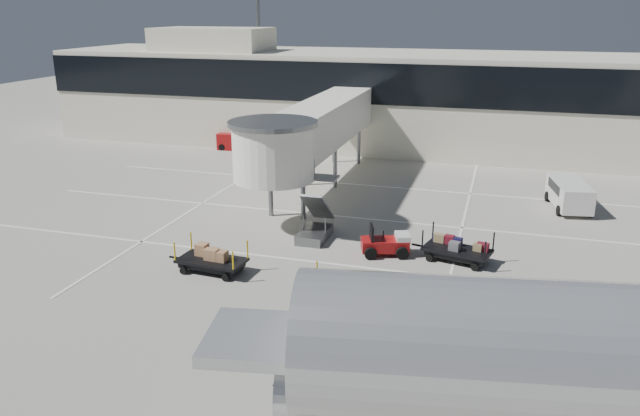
{
  "coord_description": "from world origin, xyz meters",
  "views": [
    {
      "loc": [
        7.75,
        -24.67,
        11.77
      ],
      "look_at": [
        -0.88,
        4.29,
        2.0
      ],
      "focal_mm": 35.0,
      "sensor_mm": 36.0,
      "label": 1
    }
  ],
  "objects_px": {
    "baggage_tug": "(386,244)",
    "box_cart_far": "(210,260)",
    "suitcase_cart": "(456,250)",
    "minivan": "(569,192)",
    "box_cart_near": "(340,295)",
    "belt_loader": "(239,142)",
    "ground_worker": "(332,299)"
  },
  "relations": [
    {
      "from": "baggage_tug",
      "to": "ground_worker",
      "type": "bearing_deg",
      "value": -114.52
    },
    {
      "from": "box_cart_far",
      "to": "belt_loader",
      "type": "distance_m",
      "value": 26.15
    },
    {
      "from": "ground_worker",
      "to": "belt_loader",
      "type": "xyz_separation_m",
      "value": [
        -15.89,
        27.31,
        -0.17
      ]
    },
    {
      "from": "baggage_tug",
      "to": "box_cart_near",
      "type": "xyz_separation_m",
      "value": [
        -0.75,
        -6.1,
        -0.03
      ]
    },
    {
      "from": "baggage_tug",
      "to": "minivan",
      "type": "height_order",
      "value": "minivan"
    },
    {
      "from": "box_cart_far",
      "to": "suitcase_cart",
      "type": "bearing_deg",
      "value": 26.99
    },
    {
      "from": "ground_worker",
      "to": "minivan",
      "type": "xyz_separation_m",
      "value": [
        10.02,
        17.87,
        0.14
      ]
    },
    {
      "from": "baggage_tug",
      "to": "box_cart_far",
      "type": "distance_m",
      "value": 8.67
    },
    {
      "from": "baggage_tug",
      "to": "ground_worker",
      "type": "height_order",
      "value": "ground_worker"
    },
    {
      "from": "suitcase_cart",
      "to": "box_cart_far",
      "type": "xyz_separation_m",
      "value": [
        -10.85,
        -4.57,
        0.01
      ]
    },
    {
      "from": "baggage_tug",
      "to": "suitcase_cart",
      "type": "xyz_separation_m",
      "value": [
        3.38,
        0.18,
        -0.02
      ]
    },
    {
      "from": "minivan",
      "to": "baggage_tug",
      "type": "bearing_deg",
      "value": -141.19
    },
    {
      "from": "baggage_tug",
      "to": "box_cart_far",
      "type": "bearing_deg",
      "value": -167.85
    },
    {
      "from": "suitcase_cart",
      "to": "box_cart_near",
      "type": "distance_m",
      "value": 7.52
    },
    {
      "from": "suitcase_cart",
      "to": "minivan",
      "type": "height_order",
      "value": "minivan"
    },
    {
      "from": "box_cart_near",
      "to": "minivan",
      "type": "height_order",
      "value": "minivan"
    },
    {
      "from": "ground_worker",
      "to": "box_cart_near",
      "type": "bearing_deg",
      "value": 62.99
    },
    {
      "from": "minivan",
      "to": "box_cart_far",
      "type": "bearing_deg",
      "value": -148.27
    },
    {
      "from": "minivan",
      "to": "suitcase_cart",
      "type": "bearing_deg",
      "value": -129.48
    },
    {
      "from": "box_cart_far",
      "to": "ground_worker",
      "type": "distance_m",
      "value": 7.27
    },
    {
      "from": "suitcase_cart",
      "to": "minivan",
      "type": "distance_m",
      "value": 11.99
    },
    {
      "from": "suitcase_cart",
      "to": "ground_worker",
      "type": "bearing_deg",
      "value": -105.7
    },
    {
      "from": "box_cart_near",
      "to": "belt_loader",
      "type": "distance_m",
      "value": 30.65
    },
    {
      "from": "suitcase_cart",
      "to": "belt_loader",
      "type": "height_order",
      "value": "belt_loader"
    },
    {
      "from": "box_cart_far",
      "to": "ground_worker",
      "type": "bearing_deg",
      "value": -18.87
    },
    {
      "from": "suitcase_cart",
      "to": "belt_loader",
      "type": "distance_m",
      "value": 28.26
    },
    {
      "from": "ground_worker",
      "to": "minivan",
      "type": "relative_size",
      "value": 0.37
    },
    {
      "from": "ground_worker",
      "to": "suitcase_cart",
      "type": "bearing_deg",
      "value": 35.4
    },
    {
      "from": "belt_loader",
      "to": "suitcase_cart",
      "type": "bearing_deg",
      "value": -47.93
    },
    {
      "from": "box_cart_far",
      "to": "minivan",
      "type": "height_order",
      "value": "minivan"
    },
    {
      "from": "baggage_tug",
      "to": "suitcase_cart",
      "type": "distance_m",
      "value": 3.38
    },
    {
      "from": "baggage_tug",
      "to": "ground_worker",
      "type": "xyz_separation_m",
      "value": [
        -0.79,
        -7.23,
        0.31
      ]
    }
  ]
}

